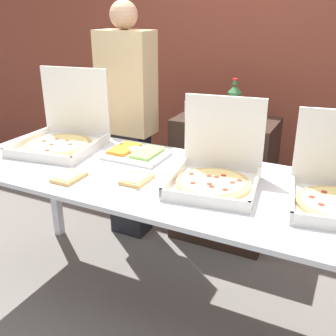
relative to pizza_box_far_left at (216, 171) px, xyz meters
The scene contains 13 objects.
ground_plane 0.99m from the pizza_box_far_left, behind, with size 16.00×16.00×0.00m, color slate.
brick_wall_behind 1.76m from the pizza_box_far_left, 98.67° to the left, with size 10.00×0.06×2.80m.
buffet_table 0.31m from the pizza_box_far_left, behind, with size 2.45×0.87×0.88m.
pizza_box_far_left is the anchor object (origin of this frame).
pizza_box_near_left 1.08m from the pizza_box_far_left, behind, with size 0.54×0.56×0.47m.
paper_plate_front_left 0.40m from the pizza_box_far_left, 157.66° to the right, with size 0.21×0.21×0.03m.
paper_plate_front_right 0.75m from the pizza_box_far_left, 157.83° to the right, with size 0.22×0.22×0.03m.
veggie_tray 0.59m from the pizza_box_far_left, 163.52° to the left, with size 0.35×0.27×0.05m.
sideboard_podium 1.08m from the pizza_box_far_left, 105.31° to the left, with size 0.72×0.44×0.97m.
soda_bottle 0.98m from the pizza_box_far_left, 102.73° to the left, with size 0.10×0.10×0.29m.
soda_can_silver 0.98m from the pizza_box_far_left, 121.47° to the left, with size 0.07×0.07×0.12m.
soda_can_colored 1.16m from the pizza_box_far_left, 116.47° to the left, with size 0.07×0.07×0.12m.
person_guest_cap 1.16m from the pizza_box_far_left, 143.85° to the left, with size 0.40×0.22×1.76m.
Camera 1 is at (0.84, -1.70, 1.71)m, focal length 42.00 mm.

